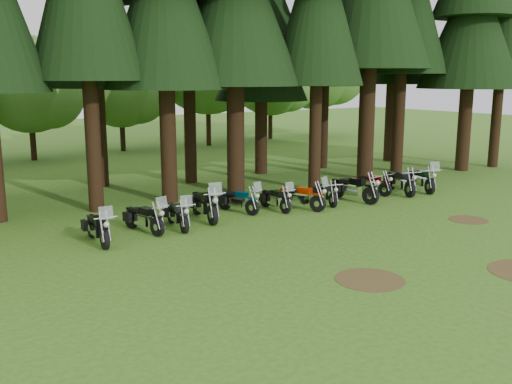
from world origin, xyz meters
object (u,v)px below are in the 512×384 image
Objects in this scene: motorcycle_2 at (178,215)px; motorcycle_8 at (353,189)px; motorcycle_0 at (98,229)px; motorcycle_11 at (421,180)px; motorcycle_3 at (204,206)px; motorcycle_10 at (400,183)px; motorcycle_9 at (371,184)px; motorcycle_5 at (275,200)px; motorcycle_1 at (144,219)px; motorcycle_7 at (326,194)px; motorcycle_4 at (238,201)px; motorcycle_6 at (301,198)px.

motorcycle_2 reaches higher than motorcycle_8.
motorcycle_0 is at bearing -166.38° from motorcycle_2.
motorcycle_0 is 15.06m from motorcycle_11.
motorcycle_10 is at bearing 5.34° from motorcycle_3.
motorcycle_9 is (9.72, 0.49, -0.01)m from motorcycle_2.
motorcycle_5 is 3.69m from motorcycle_8.
motorcycle_1 reaches higher than motorcycle_7.
motorcycle_4 is 1.49m from motorcycle_5.
motorcycle_8 is at bearing -7.16° from motorcycle_5.
motorcycle_6 is (3.95, -0.65, -0.06)m from motorcycle_3.
motorcycle_8 is (3.65, -0.50, 0.09)m from motorcycle_5.
motorcycle_5 is at bearing 5.42° from motorcycle_3.
motorcycle_6 reaches higher than motorcycle_0.
motorcycle_5 is 7.82m from motorcycle_11.
motorcycle_4 is 0.89× the size of motorcycle_11.
motorcycle_11 reaches higher than motorcycle_7.
motorcycle_4 is at bearing 137.98° from motorcycle_6.
motorcycle_11 is (13.34, -0.39, 0.05)m from motorcycle_1.
motorcycle_10 is at bearing -9.88° from motorcycle_8.
motorcycle_11 is at bearing 13.48° from motorcycle_7.
motorcycle_7 is at bearing 9.46° from motorcycle_2.
motorcycle_2 is (2.89, 0.26, -0.02)m from motorcycle_0.
motorcycle_1 is at bearing 173.51° from motorcycle_4.
motorcycle_5 is at bearing -166.69° from motorcycle_10.
motorcycle_9 is at bearing -10.17° from motorcycle_1.
motorcycle_3 is 6.72m from motorcycle_8.
motorcycle_8 is at bearing -169.72° from motorcycle_9.
motorcycle_9 is (4.43, 0.61, -0.04)m from motorcycle_6.
motorcycle_1 is at bearing -164.00° from motorcycle_10.
motorcycle_9 is (8.38, -0.04, -0.09)m from motorcycle_3.
motorcycle_6 is 4.47m from motorcycle_9.
motorcycle_10 is (1.17, -0.65, 0.06)m from motorcycle_9.
motorcycle_2 is 0.87× the size of motorcycle_8.
motorcycle_4 is at bearing 158.62° from motorcycle_8.
motorcycle_9 is at bearing -176.30° from motorcycle_11.
motorcycle_3 is 1.07× the size of motorcycle_11.
motorcycle_0 reaches higher than motorcycle_4.
motorcycle_2 is 6.79m from motorcycle_7.
motorcycle_3 is (1.34, 0.53, 0.08)m from motorcycle_2.
motorcycle_2 is at bearing -19.32° from motorcycle_1.
motorcycle_11 is (5.38, -0.35, 0.09)m from motorcycle_7.
motorcycle_8 is 1.05× the size of motorcycle_11.
motorcycle_1 is at bearing -161.24° from motorcycle_11.
motorcycle_7 is 2.96m from motorcycle_9.
motorcycle_0 reaches higher than motorcycle_10.
motorcycle_3 reaches higher than motorcycle_11.
motorcycle_2 is 3.07m from motorcycle_4.
motorcycle_10 is (7.93, -0.95, 0.05)m from motorcycle_4.
motorcycle_11 reaches higher than motorcycle_0.
motorcycle_1 reaches higher than motorcycle_4.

